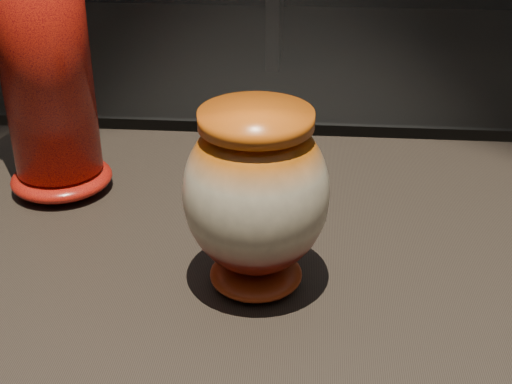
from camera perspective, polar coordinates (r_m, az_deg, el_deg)
main_vase at (r=0.73m, az=0.00°, el=-0.25°), size 0.19×0.19×0.20m
tall_vase at (r=0.94m, az=-16.74°, el=11.56°), size 0.14×0.14×0.43m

